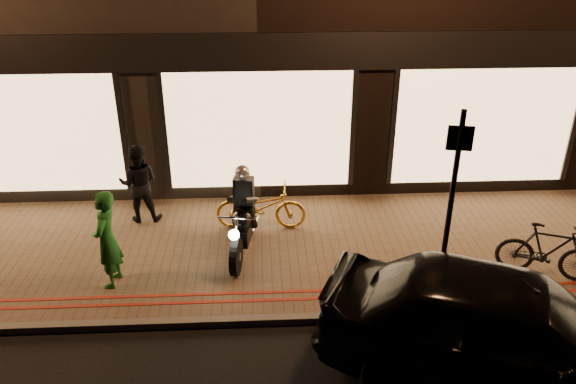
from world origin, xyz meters
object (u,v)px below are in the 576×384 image
object	(u,v)px
bicycle_gold	(261,207)
parked_car	(506,331)
sign_post	(451,200)
person_green	(107,239)
motorcycle	(243,220)

from	to	relation	value
bicycle_gold	parked_car	bearing A→B (deg)	-138.65
parked_car	sign_post	bearing A→B (deg)	34.28
person_green	parked_car	distance (m)	5.84
person_green	parked_car	size ratio (longest dim) A/B	0.35
motorcycle	parked_car	xyz separation A→B (m)	(3.32, -3.10, 0.06)
motorcycle	person_green	bearing A→B (deg)	-148.60
parked_car	person_green	bearing A→B (deg)	91.03
bicycle_gold	person_green	world-z (taller)	person_green
sign_post	parked_car	distance (m)	1.94
motorcycle	sign_post	world-z (taller)	sign_post
motorcycle	person_green	size ratio (longest dim) A/B	1.20
motorcycle	bicycle_gold	xyz separation A→B (m)	(0.31, 0.82, -0.18)
person_green	parked_car	xyz separation A→B (m)	(5.38, -2.25, -0.14)
bicycle_gold	motorcycle	bearing A→B (deg)	163.22
bicycle_gold	person_green	size ratio (longest dim) A/B	1.04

